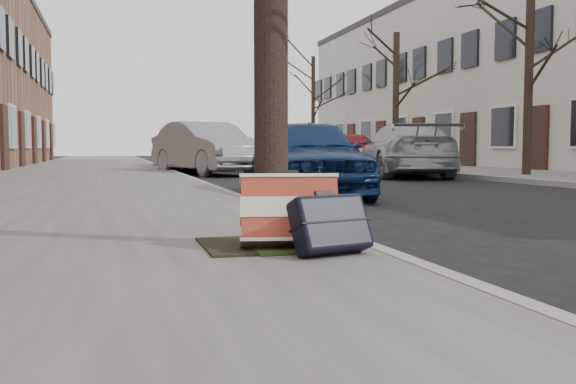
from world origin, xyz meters
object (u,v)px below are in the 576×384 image
object	(u,v)px
suitcase_red	(289,212)
suitcase_navy	(330,224)
car_near_mid	(207,148)
car_near_front	(307,157)

from	to	relation	value
suitcase_red	suitcase_navy	size ratio (longest dim) A/B	1.26
suitcase_navy	car_near_mid	bearing A→B (deg)	68.77
suitcase_red	suitcase_navy	bearing A→B (deg)	-49.82
suitcase_navy	car_near_mid	size ratio (longest dim) A/B	0.11
car_near_front	car_near_mid	size ratio (longest dim) A/B	0.81
suitcase_red	car_near_front	size ratio (longest dim) A/B	0.17
car_near_front	car_near_mid	bearing A→B (deg)	97.57
suitcase_navy	car_near_mid	distance (m)	15.24
suitcase_red	car_near_mid	xyz separation A→B (m)	(1.58, 14.84, 0.41)
car_near_front	car_near_mid	xyz separation A→B (m)	(-0.35, 8.99, 0.13)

